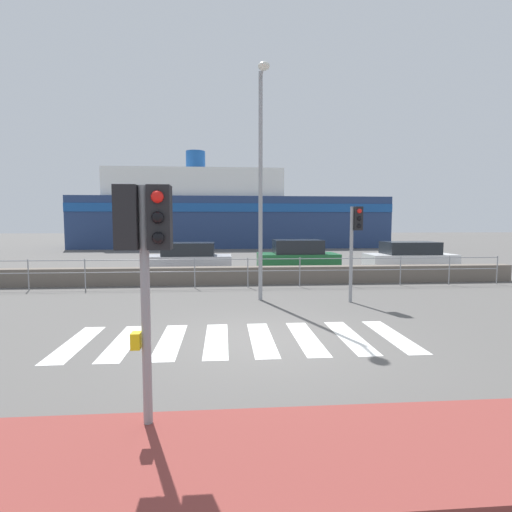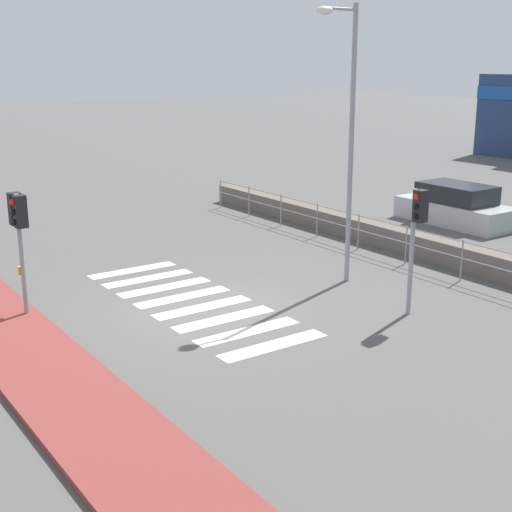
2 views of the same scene
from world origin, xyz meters
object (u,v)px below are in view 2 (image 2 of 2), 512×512
at_px(traffic_light_near, 19,222).
at_px(traffic_light_far, 417,224).
at_px(streetlamp, 346,117).
at_px(parked_car_silver, 456,207).

bearing_deg(traffic_light_near, traffic_light_far, 56.17).
distance_m(traffic_light_far, streetlamp, 3.40).
distance_m(traffic_light_near, traffic_light_far, 8.34).
distance_m(traffic_light_near, parked_car_silver, 14.99).
bearing_deg(parked_car_silver, streetlamp, -70.07).
bearing_deg(parked_car_silver, traffic_light_far, -55.53).
relative_size(streetlamp, parked_car_silver, 1.63).
bearing_deg(traffic_light_far, streetlamp, 172.90).
relative_size(traffic_light_far, parked_car_silver, 0.68).
distance_m(traffic_light_near, streetlamp, 7.77).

